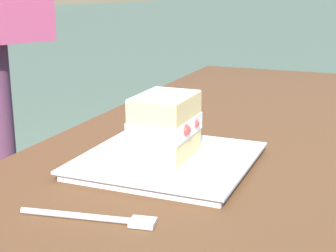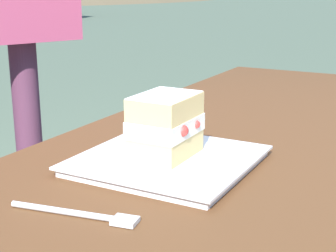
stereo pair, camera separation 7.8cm
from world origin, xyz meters
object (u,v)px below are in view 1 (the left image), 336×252
object	(u,v)px
patio_table	(294,195)
cake_slice	(165,125)
dessert_fork	(97,218)
dessert_plate	(168,161)

from	to	relation	value
patio_table	cake_slice	size ratio (longest dim) A/B	15.11
patio_table	dessert_fork	size ratio (longest dim) A/B	9.88
patio_table	cake_slice	xyz separation A→B (m)	(-0.15, 0.18, 0.14)
dessert_plate	cake_slice	world-z (taller)	cake_slice
patio_table	cake_slice	distance (m)	0.27
dessert_plate	cake_slice	xyz separation A→B (m)	(0.00, 0.01, 0.06)
patio_table	cake_slice	world-z (taller)	cake_slice
dessert_fork	cake_slice	bearing A→B (deg)	-0.10
patio_table	dessert_plate	xyz separation A→B (m)	(-0.15, 0.18, 0.09)
patio_table	dessert_fork	distance (m)	0.41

